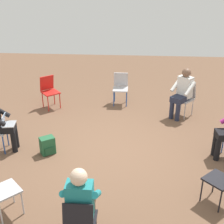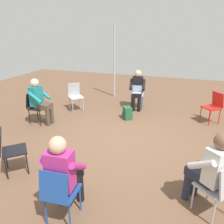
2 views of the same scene
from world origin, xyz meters
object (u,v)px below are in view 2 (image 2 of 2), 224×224
(chair_northwest, at_px, (219,186))
(person_in_white, at_px, (211,167))
(chair_southeast, at_px, (75,95))
(chair_southwest, at_px, (214,105))
(chair_south, at_px, (137,92))
(person_in_magenta, at_px, (64,171))
(chair_north, at_px, (59,192))
(person_in_teal, at_px, (40,99))
(person_with_laptop, at_px, (137,88))
(chair_northeast, at_px, (9,148))
(backpack_near_laptop_user, at_px, (127,114))
(chair_east, at_px, (35,105))

(chair_northwest, xyz_separation_m, person_in_white, (0.12, -0.11, 0.20))
(chair_southeast, distance_m, person_in_white, 4.85)
(chair_northwest, relative_size, chair_southwest, 1.00)
(chair_south, xyz_separation_m, person_in_magenta, (-0.07, 4.74, 0.20))
(chair_north, distance_m, person_in_teal, 3.54)
(chair_southwest, relative_size, person_in_teal, 0.69)
(person_in_white, bearing_deg, person_in_teal, 107.31)
(chair_southeast, relative_size, chair_south, 1.00)
(chair_northwest, relative_size, person_in_white, 0.69)
(person_with_laptop, bearing_deg, chair_northwest, 108.06)
(chair_northeast, relative_size, backpack_near_laptop_user, 2.36)
(chair_southwest, xyz_separation_m, backpack_near_laptop_user, (2.28, 0.53, -0.34))
(chair_northwest, height_order, chair_southwest, same)
(chair_northwest, xyz_separation_m, chair_northeast, (3.35, 0.11, 0.00))
(chair_northwest, distance_m, chair_southeast, 5.01)
(chair_east, distance_m, person_in_white, 4.63)
(chair_northeast, height_order, person_in_white, person_in_white)
(person_in_white, height_order, backpack_near_laptop_user, person_in_white)
(chair_southwest, bearing_deg, chair_south, 35.25)
(chair_south, height_order, person_with_laptop, person_with_laptop)
(person_with_laptop, height_order, person_in_magenta, same)
(chair_east, height_order, person_in_teal, person_in_teal)
(chair_north, distance_m, person_in_magenta, 0.26)
(chair_south, distance_m, person_with_laptop, 0.26)
(chair_southeast, relative_size, person_with_laptop, 0.69)
(person_in_magenta, bearing_deg, chair_northwest, 13.34)
(person_in_white, bearing_deg, chair_southwest, 35.85)
(chair_southeast, xyz_separation_m, person_in_magenta, (-1.88, 3.83, 0.20))
(chair_northeast, relative_size, person_in_teal, 0.69)
(chair_north, xyz_separation_m, person_in_white, (-1.82, -0.88, 0.20))
(chair_east, height_order, person_in_magenta, person_in_magenta)
(chair_southeast, relative_size, chair_southwest, 1.00)
(person_in_magenta, bearing_deg, chair_northeast, 156.50)
(chair_northeast, bearing_deg, person_in_white, 50.53)
(chair_northwest, relative_size, person_in_teal, 0.69)
(chair_southeast, bearing_deg, chair_east, 22.20)
(chair_southeast, height_order, backpack_near_laptop_user, chair_southeast)
(chair_southwest, height_order, chair_northeast, same)
(chair_north, bearing_deg, person_in_teal, 125.84)
(person_in_teal, bearing_deg, chair_northwest, 65.05)
(chair_south, xyz_separation_m, person_in_white, (-1.91, 4.03, 0.20))
(chair_southeast, bearing_deg, chair_south, 161.59)
(chair_south, bearing_deg, chair_southwest, 156.29)
(chair_northwest, distance_m, chair_south, 4.61)
(chair_northwest, bearing_deg, chair_north, 153.19)
(person_with_laptop, distance_m, person_in_white, 4.29)
(chair_southwest, xyz_separation_m, chair_east, (4.59, 1.59, 0.00))
(chair_northwest, distance_m, person_in_teal, 4.64)
(person_in_white, bearing_deg, chair_northeast, 135.46)
(backpack_near_laptop_user, bearing_deg, person_in_teal, 26.32)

